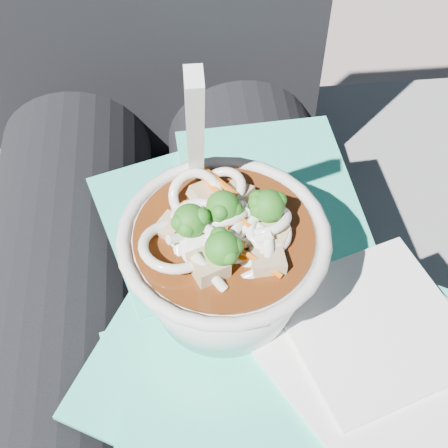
{
  "coord_description": "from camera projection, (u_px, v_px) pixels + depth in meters",
  "views": [
    {
      "loc": [
        0.02,
        -0.27,
        1.01
      ],
      "look_at": [
        0.05,
        -0.03,
        0.71
      ],
      "focal_mm": 50.0,
      "sensor_mm": 36.0,
      "label": 1
    }
  ],
  "objects": [
    {
      "name": "stone_ledge",
      "position": [
        179.0,
        340.0,
        0.87
      ],
      "size": [
        1.0,
        0.5,
        0.46
      ],
      "primitive_type": "cube",
      "rotation": [
        0.0,
        0.0,
        0.0
      ],
      "color": "slate",
      "rests_on": "ground"
    },
    {
      "name": "lap",
      "position": [
        169.0,
        328.0,
        0.54
      ],
      "size": [
        0.33,
        0.48,
        0.16
      ],
      "color": "black",
      "rests_on": "stone_ledge"
    },
    {
      "name": "person_body",
      "position": [
        163.0,
        228.0,
        0.58
      ],
      "size": [
        0.34,
        0.94,
        1.0
      ],
      "color": "black",
      "rests_on": "ground"
    },
    {
      "name": "plastic_bag",
      "position": [
        262.0,
        335.0,
        0.44
      ],
      "size": [
        0.31,
        0.39,
        0.01
      ],
      "color": "#32D1AC",
      "rests_on": "lap"
    },
    {
      "name": "napkins",
      "position": [
        390.0,
        359.0,
        0.42
      ],
      "size": [
        0.19,
        0.2,
        0.01
      ],
      "color": "white",
      "rests_on": "plastic_bag"
    },
    {
      "name": "udon_bowl",
      "position": [
        223.0,
        257.0,
        0.41
      ],
      "size": [
        0.15,
        0.15,
        0.19
      ],
      "color": "silver",
      "rests_on": "plastic_bag"
    }
  ]
}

